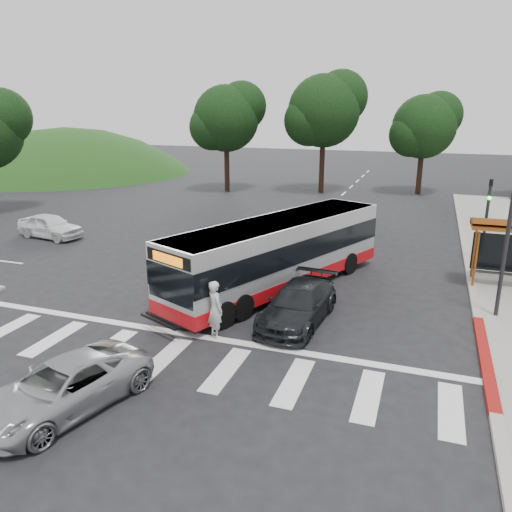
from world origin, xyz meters
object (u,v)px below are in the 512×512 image
at_px(dark_sedan, 298,304).
at_px(silver_suv_south, 64,386).
at_px(transit_bus, 279,255).
at_px(pedestrian, 215,309).

bearing_deg(dark_sedan, silver_suv_south, -116.20).
bearing_deg(silver_suv_south, transit_bus, 91.39).
height_order(dark_sedan, silver_suv_south, dark_sedan).
relative_size(transit_bus, pedestrian, 5.76).
height_order(transit_bus, dark_sedan, transit_bus).
relative_size(pedestrian, dark_sedan, 0.42).
bearing_deg(pedestrian, silver_suv_south, 106.40).
bearing_deg(dark_sedan, transit_bus, 122.59).
relative_size(pedestrian, silver_suv_south, 0.43).
height_order(pedestrian, silver_suv_south, pedestrian).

